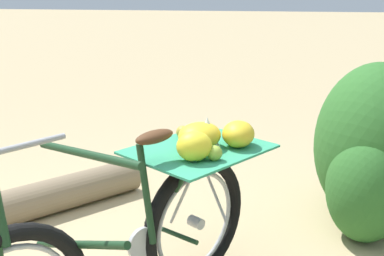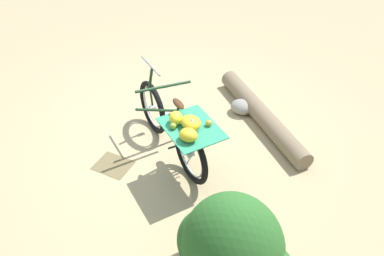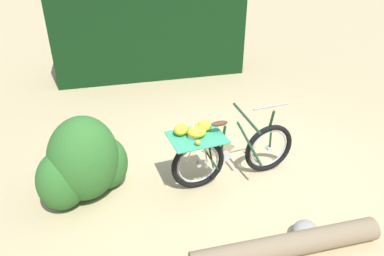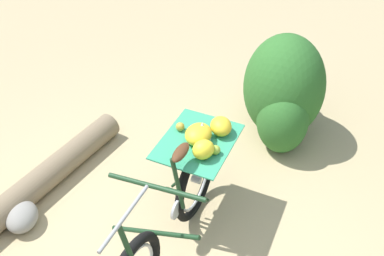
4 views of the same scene
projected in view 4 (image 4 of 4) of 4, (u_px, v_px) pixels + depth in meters
bicycle at (176, 203)px, 3.16m from camera, size 1.63×1.26×1.03m
fallen_log at (35, 185)px, 3.79m from camera, size 1.72×1.57×0.25m
shrub_cluster at (282, 91)px, 4.31m from camera, size 1.17×0.80×1.12m
path_stone at (22, 217)px, 3.55m from camera, size 0.32×0.27×0.20m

